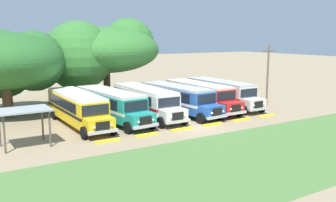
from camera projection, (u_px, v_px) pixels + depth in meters
ground_plane at (197, 127)px, 32.81m from camera, size 220.00×220.00×0.00m
foreground_grass_strip at (273, 153)px, 25.62m from camera, size 80.00×11.51×0.01m
parked_bus_slot_0 at (78, 107)px, 33.34m from camera, size 2.76×10.85×2.82m
parked_bus_slot_1 at (111, 104)px, 34.85m from camera, size 3.40×10.95×2.82m
parked_bus_slot_2 at (146, 100)px, 36.79m from camera, size 2.82×10.86×2.82m
parked_bus_slot_3 at (177, 98)px, 38.27m from camera, size 3.43×10.95×2.82m
parked_bus_slot_4 at (199, 95)px, 40.24m from camera, size 2.70×10.84×2.82m
parked_bus_slot_5 at (222, 92)px, 42.16m from camera, size 2.86×10.86×2.82m
curb_wheelstop_0 at (107, 141)px, 28.23m from camera, size 2.00×0.36×0.15m
curb_wheelstop_1 at (147, 135)px, 29.99m from camera, size 2.00×0.36×0.15m
curb_wheelstop_2 at (182, 129)px, 31.76m from camera, size 2.00×0.36×0.15m
curb_wheelstop_3 at (213, 124)px, 33.52m from camera, size 2.00×0.36×0.15m
curb_wheelstop_4 at (241, 120)px, 35.28m from camera, size 2.00×0.36×0.15m
curb_wheelstop_5 at (267, 116)px, 37.04m from camera, size 2.00×0.36×0.15m
broad_shade_tree at (101, 51)px, 45.80m from camera, size 14.88×13.50×9.99m
secondary_tree at (5, 63)px, 36.53m from camera, size 11.85×11.02×8.41m
utility_pole at (268, 75)px, 40.83m from camera, size 1.80×0.20×6.76m
waiting_shelter at (24, 113)px, 26.64m from camera, size 3.60×2.60×2.72m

